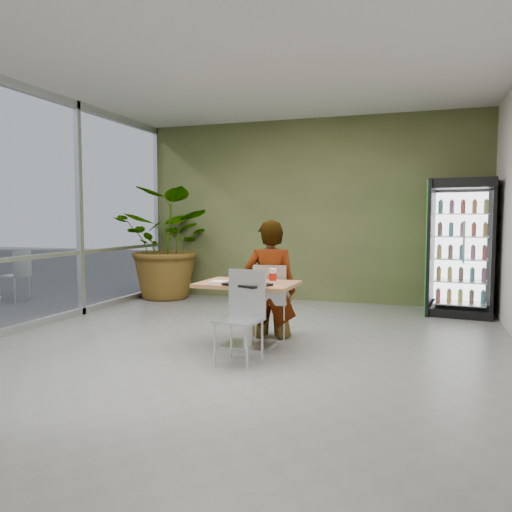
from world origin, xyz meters
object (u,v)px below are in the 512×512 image
object	(u,v)px
chair_near	(243,308)
beverage_fridge	(461,248)
chair_far	(271,295)
seated_woman	(270,291)
potted_plant	(170,244)
soda_cup	(273,276)
cafeteria_tray	(247,284)
dining_table	(248,301)

from	to	relation	value
chair_near	beverage_fridge	distance (m)	4.08
chair_far	beverage_fridge	xyz separation A→B (m)	(2.32, 2.27, 0.49)
seated_woman	potted_plant	world-z (taller)	potted_plant
chair_near	soda_cup	bearing A→B (deg)	80.38
chair_far	cafeteria_tray	bearing A→B (deg)	79.21
dining_table	seated_woman	size ratio (longest dim) A/B	0.63
dining_table	chair_near	size ratio (longest dim) A/B	1.17
dining_table	seated_woman	world-z (taller)	seated_woman
soda_cup	beverage_fridge	bearing A→B (deg)	52.64
chair_near	soda_cup	distance (m)	0.63
soda_cup	cafeteria_tray	world-z (taller)	soda_cup
dining_table	chair_far	world-z (taller)	chair_far
dining_table	chair_near	xyz separation A→B (m)	(0.13, -0.52, 0.01)
chair_far	soda_cup	bearing A→B (deg)	99.28
dining_table	potted_plant	world-z (taller)	potted_plant
dining_table	seated_woman	bearing A→B (deg)	81.42
soda_cup	potted_plant	xyz separation A→B (m)	(-2.79, 2.85, 0.17)
cafeteria_tray	potted_plant	world-z (taller)	potted_plant
seated_woman	soda_cup	world-z (taller)	seated_woman
chair_near	soda_cup	xyz separation A→B (m)	(0.16, 0.54, 0.28)
chair_near	potted_plant	size ratio (longest dim) A/B	0.47
seated_woman	cafeteria_tray	bearing A→B (deg)	80.33
dining_table	chair_near	world-z (taller)	chair_near
beverage_fridge	chair_near	bearing A→B (deg)	-117.54
soda_cup	potted_plant	world-z (taller)	potted_plant
chair_near	cafeteria_tray	xyz separation A→B (m)	(-0.04, 0.25, 0.21)
chair_far	chair_near	distance (m)	1.07
chair_near	potted_plant	bearing A→B (deg)	134.08
beverage_fridge	seated_woman	bearing A→B (deg)	-129.40
chair_near	cafeteria_tray	distance (m)	0.33
chair_far	beverage_fridge	bearing A→B (deg)	-145.17
seated_woman	soda_cup	distance (m)	0.65
beverage_fridge	potted_plant	size ratio (longest dim) A/B	1.02
chair_far	chair_near	xyz separation A→B (m)	(0.02, -1.07, 0.02)
dining_table	cafeteria_tray	size ratio (longest dim) A/B	2.44
chair_near	seated_woman	xyz separation A→B (m)	(-0.04, 1.11, 0.02)
chair_near	soda_cup	world-z (taller)	chair_near
chair_far	potted_plant	world-z (taller)	potted_plant
chair_far	cafeteria_tray	world-z (taller)	chair_far
chair_far	cafeteria_tray	xyz separation A→B (m)	(-0.02, -0.82, 0.23)
seated_woman	cafeteria_tray	size ratio (longest dim) A/B	3.88
soda_cup	cafeteria_tray	bearing A→B (deg)	-123.82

